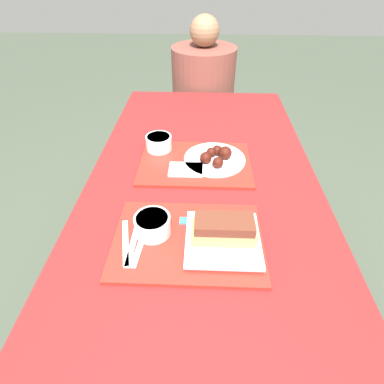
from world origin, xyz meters
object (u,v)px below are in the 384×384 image
tray_near (188,240)px  bowl_coleslaw_far (159,142)px  tray_far (195,163)px  bowl_coleslaw_near (153,224)px  brisket_sandwich_plate (223,234)px  person_seated_across (203,86)px  wings_plate_far (215,157)px

tray_near → bowl_coleslaw_far: 0.51m
bowl_coleslaw_far → tray_near: bearing=-73.6°
tray_far → bowl_coleslaw_near: (-0.11, -0.37, 0.04)m
bowl_coleslaw_near → brisket_sandwich_plate: bearing=-8.7°
person_seated_across → tray_far: bearing=-91.3°
bowl_coleslaw_near → bowl_coleslaw_far: bearing=95.0°
bowl_coleslaw_far → wings_plate_far: size_ratio=0.44×
bowl_coleslaw_far → tray_far: bearing=-31.1°
tray_far → bowl_coleslaw_near: bowl_coleslaw_near is taller
tray_far → bowl_coleslaw_far: 0.18m
tray_near → wings_plate_far: size_ratio=1.79×
tray_near → bowl_coleslaw_far: bearing=106.4°
tray_near → wings_plate_far: bearing=78.0°
bowl_coleslaw_near → bowl_coleslaw_far: 0.46m
tray_far → tray_near: bearing=-91.3°
tray_near → brisket_sandwich_plate: brisket_sandwich_plate is taller
wings_plate_far → person_seated_across: person_seated_across is taller
bowl_coleslaw_far → person_seated_across: bearing=78.7°
tray_far → wings_plate_far: bearing=8.8°
bowl_coleslaw_near → bowl_coleslaw_far: (-0.04, 0.46, 0.00)m
bowl_coleslaw_near → wings_plate_far: (0.19, 0.38, -0.02)m
tray_near → person_seated_across: 1.35m
tray_near → bowl_coleslaw_near: 0.11m
brisket_sandwich_plate → person_seated_across: bearing=92.9°
bowl_coleslaw_far → bowl_coleslaw_near: bearing=-85.0°
tray_near → person_seated_across: (0.03, 1.35, -0.05)m
tray_near → bowl_coleslaw_far: size_ratio=4.10×
bowl_coleslaw_far → person_seated_across: size_ratio=0.15×
brisket_sandwich_plate → wings_plate_far: 0.41m
tray_far → bowl_coleslaw_far: size_ratio=4.10×
tray_near → bowl_coleslaw_far: bowl_coleslaw_far is taller
bowl_coleslaw_near → brisket_sandwich_plate: brisket_sandwich_plate is taller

